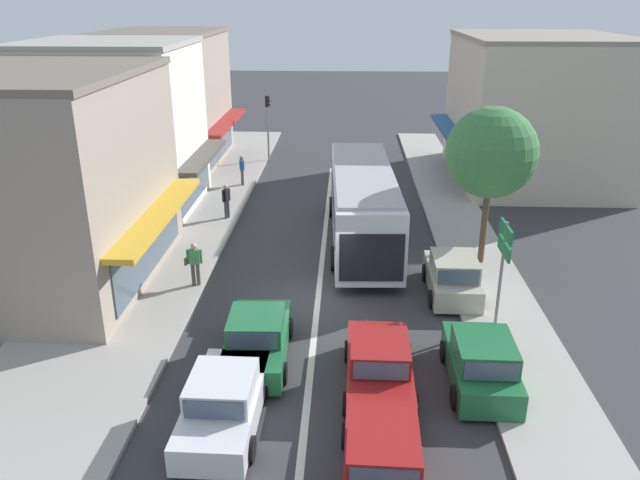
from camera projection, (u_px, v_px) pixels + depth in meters
name	position (u px, v px, depth m)	size (l,w,h in m)	color
ground_plane	(318.00, 302.00, 21.80)	(140.00, 140.00, 0.00)	#353538
lane_centre_line	(322.00, 257.00, 25.52)	(0.20, 28.00, 0.01)	silver
sidewalk_left	(171.00, 235.00, 27.64)	(5.20, 44.00, 0.14)	#A39E96
kerb_right	(467.00, 240.00, 27.09)	(2.80, 44.00, 0.12)	#A39E96
shopfront_corner_near	(32.00, 182.00, 22.02)	(8.98, 9.35, 7.73)	gray
shopfront_mid_block	(116.00, 128.00, 29.86)	(8.36, 7.28, 8.07)	silver
shopfront_far_end	(166.00, 100.00, 37.95)	(7.45, 9.46, 8.05)	gray
building_right_far	(535.00, 109.00, 35.10)	(9.43, 10.89, 8.00)	beige
city_bus	(363.00, 201.00, 26.42)	(3.04, 10.95, 3.23)	silver
sedan_adjacent_lane_trail	(224.00, 402.00, 15.37)	(1.96, 4.23, 1.47)	silver
hatchback_behind_bus_near	(382.00, 459.00, 13.44)	(1.90, 3.74, 1.54)	maroon
sedan_adjacent_lane_lead	(257.00, 339.00, 18.20)	(1.99, 4.25, 1.47)	#1E6638
sedan_behind_bus_mid	(379.00, 366.00, 16.86)	(1.94, 4.22, 1.47)	maroon
parked_hatchback_kerb_front	(481.00, 363.00, 16.93)	(1.86, 3.72, 1.54)	#1E6638
parked_hatchback_kerb_second	(452.00, 276.00, 22.10)	(1.85, 3.72, 1.54)	#B7B29E
traffic_light_downstreet	(268.00, 117.00, 38.95)	(0.33, 0.24, 4.20)	gray
directional_road_sign	(504.00, 249.00, 19.21)	(0.10, 1.40, 3.60)	gray
street_tree_right	(491.00, 153.00, 23.21)	(3.43, 3.43, 6.25)	brown
pedestrian_with_handbag_near	(194.00, 261.00, 22.44)	(0.65, 0.30, 1.63)	#4C4742
pedestrian_browsing_midblock	(242.00, 168.00, 34.39)	(0.32, 0.55, 1.63)	#4C4742
pedestrian_far_walker	(226.00, 199.00, 29.25)	(0.35, 0.52, 1.63)	#333338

